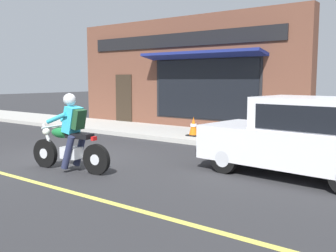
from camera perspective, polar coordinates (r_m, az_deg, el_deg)
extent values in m
plane|color=#2B2B2D|center=(9.79, -13.99, -4.63)|extent=(80.00, 80.00, 0.00)
cube|color=#ADAAA3|center=(15.11, -7.02, -0.22)|extent=(2.60, 22.00, 0.14)
cube|color=brown|center=(15.06, 1.84, 7.54)|extent=(0.50, 9.99, 4.20)
cube|color=black|center=(14.14, 5.31, 5.33)|extent=(0.04, 4.20, 2.10)
cube|color=black|center=(14.15, 5.35, 5.33)|extent=(0.02, 4.40, 2.20)
cube|color=#2D2319|center=(16.64, -6.43, 3.82)|extent=(0.04, 0.90, 2.10)
cube|color=navy|center=(13.88, 4.63, 10.27)|extent=(0.81, 4.80, 0.24)
cube|color=black|center=(14.90, 1.21, 12.37)|extent=(0.06, 8.49, 0.50)
cylinder|color=black|center=(8.96, -17.38, -3.78)|extent=(0.20, 0.63, 0.62)
cylinder|color=silver|center=(8.96, -17.38, -3.78)|extent=(0.15, 0.23, 0.22)
cylinder|color=black|center=(8.02, -10.36, -4.79)|extent=(0.20, 0.63, 0.62)
cylinder|color=silver|center=(8.02, -10.36, -4.79)|extent=(0.15, 0.23, 0.22)
cube|color=silver|center=(8.43, -13.83, -3.77)|extent=(0.34, 0.44, 0.24)
ellipsoid|color=#196B33|center=(8.53, -15.15, -0.89)|extent=(0.38, 0.56, 0.24)
cube|color=black|center=(8.22, -12.71, -1.39)|extent=(0.35, 0.59, 0.10)
cylinder|color=silver|center=(8.83, -17.00, -1.84)|extent=(0.12, 0.33, 0.68)
cylinder|color=silver|center=(8.71, -16.51, -0.08)|extent=(0.56, 0.13, 0.04)
sphere|color=silver|center=(8.85, -17.26, -0.79)|extent=(0.16, 0.16, 0.16)
cylinder|color=silver|center=(8.31, -11.01, -4.55)|extent=(0.17, 0.56, 0.08)
cube|color=red|center=(7.98, -10.70, -1.79)|extent=(0.13, 0.08, 0.08)
cylinder|color=#282D4C|center=(8.24, -14.31, -3.74)|extent=(0.19, 0.37, 0.71)
cylinder|color=#282D4C|center=(8.51, -12.67, -3.37)|extent=(0.19, 0.37, 0.71)
cube|color=#33B2D1|center=(8.30, -13.71, 0.89)|extent=(0.39, 0.38, 0.57)
cylinder|color=#33B2D1|center=(8.31, -15.87, 1.11)|extent=(0.17, 0.53, 0.26)
cylinder|color=#33B2D1|center=(8.60, -14.01, 1.35)|extent=(0.17, 0.53, 0.26)
sphere|color=silver|center=(8.31, -14.09, 3.72)|extent=(0.26, 0.26, 0.26)
cube|color=#1E4728|center=(8.19, -12.88, 0.98)|extent=(0.31, 0.28, 0.42)
cylinder|color=black|center=(8.12, 8.20, -4.69)|extent=(0.22, 0.61, 0.60)
cylinder|color=silver|center=(8.12, 8.20, -4.69)|extent=(0.22, 0.34, 0.33)
cylinder|color=black|center=(9.33, 13.10, -3.29)|extent=(0.22, 0.61, 0.60)
cylinder|color=silver|center=(9.33, 13.10, -3.29)|extent=(0.22, 0.34, 0.33)
cube|color=silver|center=(8.12, 18.15, -2.80)|extent=(1.90, 3.81, 0.70)
cube|color=silver|center=(7.95, 19.97, 1.58)|extent=(1.57, 2.00, 0.66)
cube|color=black|center=(8.32, 14.39, 1.64)|extent=(1.35, 0.44, 0.51)
cube|color=black|center=(7.29, 17.84, 1.06)|extent=(0.14, 1.52, 0.46)
cube|color=black|center=(8.63, 21.76, 1.75)|extent=(0.14, 1.52, 0.46)
cube|color=silver|center=(8.59, 5.36, -1.17)|extent=(0.24, 0.06, 0.14)
cube|color=silver|center=(9.42, 9.03, -0.52)|extent=(0.24, 0.06, 0.14)
cube|color=#28282B|center=(9.04, 7.40, -3.17)|extent=(1.61, 0.23, 0.20)
cylinder|color=#2D2D33|center=(10.96, 14.18, -0.30)|extent=(0.52, 0.52, 0.90)
cylinder|color=black|center=(10.91, 14.25, 2.25)|extent=(0.56, 0.56, 0.08)
cube|color=black|center=(12.34, 3.71, -1.35)|extent=(0.36, 0.36, 0.04)
cone|color=orange|center=(12.30, 3.72, 0.04)|extent=(0.28, 0.28, 0.56)
cylinder|color=white|center=(12.30, 3.72, 0.13)|extent=(0.20, 0.20, 0.08)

